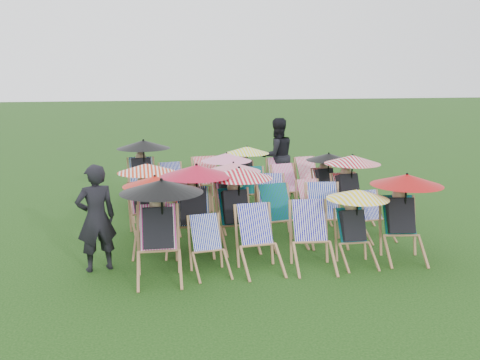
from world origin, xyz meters
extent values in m
plane|color=black|center=(0.00, 0.00, 0.00)|extent=(100.00, 100.00, 0.00)
cube|color=#EC2F94|center=(-1.89, -2.05, 0.71)|extent=(0.55, 0.41, 0.64)
cube|color=black|center=(-1.89, -2.10, 0.71)|extent=(0.46, 0.48, 0.67)
sphere|color=tan|center=(-1.88, -1.99, 1.06)|extent=(0.23, 0.23, 0.23)
cylinder|color=black|center=(-1.82, -2.15, 1.00)|extent=(0.03, 0.03, 0.78)
cone|color=black|center=(-1.82, -2.15, 1.36)|extent=(1.22, 1.22, 0.19)
cube|color=#0814A9|center=(-1.17, -2.01, 0.57)|extent=(0.47, 0.37, 0.51)
cube|color=#0B08AA|center=(-0.39, -2.00, 0.66)|extent=(0.52, 0.40, 0.59)
cube|color=#110795|center=(0.49, -2.05, 0.68)|extent=(0.55, 0.43, 0.61)
cube|color=#09643A|center=(1.19, -2.07, 0.57)|extent=(0.44, 0.33, 0.52)
cube|color=black|center=(1.19, -2.11, 0.57)|extent=(0.37, 0.38, 0.54)
sphere|color=tan|center=(1.19, -2.02, 0.86)|extent=(0.19, 0.19, 0.19)
cylinder|color=black|center=(1.24, -2.15, 0.81)|extent=(0.03, 0.03, 0.63)
cone|color=yellow|center=(1.24, -2.15, 1.10)|extent=(0.99, 0.99, 0.15)
cube|color=#0B7632|center=(2.06, -1.98, 0.67)|extent=(0.57, 0.46, 0.60)
cube|color=black|center=(2.05, -2.03, 0.67)|extent=(0.49, 0.51, 0.63)
sphere|color=tan|center=(2.07, -1.93, 1.00)|extent=(0.22, 0.22, 0.22)
cylinder|color=black|center=(2.11, -2.08, 0.95)|extent=(0.03, 0.03, 0.74)
cone|color=#A80A09|center=(2.11, -2.08, 1.29)|extent=(1.16, 1.16, 0.18)
cube|color=#E12D64|center=(-1.92, -0.88, 0.63)|extent=(0.52, 0.42, 0.56)
cube|color=black|center=(-1.93, -0.93, 0.63)|extent=(0.45, 0.46, 0.59)
sphere|color=tan|center=(-1.91, -0.83, 0.94)|extent=(0.21, 0.21, 0.21)
cylinder|color=black|center=(-1.87, -0.97, 0.89)|extent=(0.03, 0.03, 0.69)
cone|color=red|center=(-1.87, -0.97, 1.20)|extent=(1.08, 1.08, 0.17)
cube|color=#072797|center=(-1.23, -0.89, 0.71)|extent=(0.56, 0.43, 0.64)
cube|color=black|center=(-1.24, -0.95, 0.71)|extent=(0.48, 0.49, 0.67)
sphere|color=tan|center=(-1.23, -0.84, 1.06)|extent=(0.23, 0.23, 0.23)
cylinder|color=black|center=(-1.17, -1.00, 1.00)|extent=(0.03, 0.03, 0.78)
cone|color=#B10A26|center=(-1.17, -1.00, 1.36)|extent=(1.23, 1.23, 0.19)
cube|color=#096033|center=(-0.51, -0.89, 0.67)|extent=(0.53, 0.40, 0.60)
cube|color=black|center=(-0.51, -0.94, 0.67)|extent=(0.45, 0.46, 0.63)
sphere|color=tan|center=(-0.51, -0.84, 1.01)|extent=(0.22, 0.22, 0.22)
cylinder|color=black|center=(-0.44, -0.98, 0.95)|extent=(0.03, 0.03, 0.74)
cone|color=#BA0919|center=(-0.44, -0.98, 1.29)|extent=(1.16, 1.16, 0.18)
cube|color=#0A6D2A|center=(0.26, -0.84, 0.70)|extent=(0.58, 0.47, 0.63)
cube|color=#081BA7|center=(1.14, -0.88, 0.70)|extent=(0.58, 0.46, 0.63)
cube|color=#080FA7|center=(2.04, -0.87, 0.57)|extent=(0.46, 0.36, 0.51)
cube|color=#F5318A|center=(-2.05, 0.29, 0.64)|extent=(0.53, 0.43, 0.57)
cube|color=black|center=(-2.05, 0.24, 0.64)|extent=(0.46, 0.47, 0.60)
sphere|color=tan|center=(-2.06, 0.34, 0.95)|extent=(0.21, 0.21, 0.21)
cylinder|color=black|center=(-1.98, 0.21, 0.90)|extent=(0.03, 0.03, 0.70)
cone|color=red|center=(-1.98, 0.21, 1.22)|extent=(1.10, 1.10, 0.17)
cube|color=red|center=(-1.19, 0.38, 0.69)|extent=(0.55, 0.42, 0.62)
cube|color=#FF3393|center=(-0.39, 0.25, 0.62)|extent=(0.51, 0.40, 0.56)
cube|color=black|center=(-0.39, 0.21, 0.62)|extent=(0.43, 0.45, 0.59)
sphere|color=tan|center=(-0.40, 0.30, 0.93)|extent=(0.21, 0.21, 0.21)
cylinder|color=black|center=(-0.32, 0.17, 0.88)|extent=(0.03, 0.03, 0.68)
cone|color=pink|center=(-0.32, 0.17, 1.19)|extent=(1.08, 1.08, 0.17)
cube|color=#07109A|center=(0.45, 0.30, 0.68)|extent=(0.56, 0.44, 0.61)
cube|color=#E12D64|center=(1.28, 0.33, 0.58)|extent=(0.46, 0.35, 0.52)
cube|color=red|center=(2.06, 0.27, 0.66)|extent=(0.53, 0.42, 0.59)
cube|color=black|center=(2.07, 0.22, 0.66)|extent=(0.46, 0.47, 0.62)
sphere|color=tan|center=(2.06, 0.33, 0.98)|extent=(0.22, 0.22, 0.22)
cylinder|color=black|center=(2.13, 0.19, 0.93)|extent=(0.03, 0.03, 0.72)
cone|color=red|center=(2.13, 0.19, 1.26)|extent=(1.14, 1.14, 0.18)
cube|color=#071F91|center=(-2.05, 1.44, 0.63)|extent=(0.51, 0.40, 0.57)
cube|color=#E02C76|center=(-1.29, 1.37, 0.57)|extent=(0.44, 0.33, 0.51)
cube|color=#FA3289|center=(-0.31, 1.45, 0.63)|extent=(0.50, 0.38, 0.56)
cube|color=black|center=(-0.31, 1.41, 0.63)|extent=(0.42, 0.43, 0.59)
sphere|color=tan|center=(-0.30, 1.50, 0.94)|extent=(0.21, 0.21, 0.21)
cylinder|color=black|center=(-0.25, 1.36, 0.89)|extent=(0.03, 0.03, 0.69)
cone|color=pink|center=(-0.25, 1.36, 1.20)|extent=(1.08, 1.08, 0.17)
cube|color=#0A6B22|center=(0.35, 1.48, 0.64)|extent=(0.49, 0.37, 0.58)
cube|color=#EC2F93|center=(1.10, 1.47, 0.67)|extent=(0.57, 0.47, 0.60)
cube|color=red|center=(2.01, 1.46, 0.59)|extent=(0.49, 0.39, 0.53)
cube|color=black|center=(2.02, 1.42, 0.59)|extent=(0.42, 0.43, 0.56)
sphere|color=tan|center=(2.01, 1.51, 0.88)|extent=(0.19, 0.19, 0.19)
cylinder|color=black|center=(2.08, 1.39, 0.83)|extent=(0.03, 0.03, 0.65)
cone|color=black|center=(2.08, 1.39, 1.13)|extent=(1.02, 1.02, 0.16)
cube|color=#072893|center=(-2.06, 2.69, 0.71)|extent=(0.55, 0.41, 0.64)
cube|color=black|center=(-2.05, 2.63, 0.71)|extent=(0.46, 0.48, 0.67)
sphere|color=tan|center=(-2.06, 2.74, 1.06)|extent=(0.23, 0.23, 0.23)
cylinder|color=black|center=(-1.99, 2.59, 1.01)|extent=(0.03, 0.03, 0.78)
cone|color=black|center=(-1.99, 2.59, 1.36)|extent=(1.23, 1.23, 0.19)
cube|color=#071399|center=(-1.36, 2.58, 0.63)|extent=(0.52, 0.42, 0.56)
cube|color=red|center=(-0.54, 2.56, 0.71)|extent=(0.59, 0.47, 0.63)
cube|color=#D82B5A|center=(0.39, 2.62, 0.61)|extent=(0.48, 0.36, 0.55)
cube|color=black|center=(0.39, 2.58, 0.61)|extent=(0.40, 0.41, 0.58)
sphere|color=tan|center=(0.39, 2.67, 0.91)|extent=(0.20, 0.20, 0.20)
cylinder|color=black|center=(0.45, 2.54, 0.86)|extent=(0.03, 0.03, 0.67)
cone|color=#F2F10C|center=(0.45, 2.54, 1.17)|extent=(1.06, 1.06, 0.16)
cube|color=#D12983|center=(1.24, 2.54, 0.65)|extent=(0.50, 0.38, 0.58)
cube|color=#DD2C5D|center=(1.98, 2.61, 0.64)|extent=(0.53, 0.43, 0.58)
imported|color=black|center=(-2.80, -1.76, 0.83)|extent=(0.69, 0.55, 1.65)
imported|color=black|center=(1.28, 2.88, 0.95)|extent=(1.03, 0.87, 1.90)
camera|label=1|loc=(-2.18, -9.84, 2.98)|focal=40.00mm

